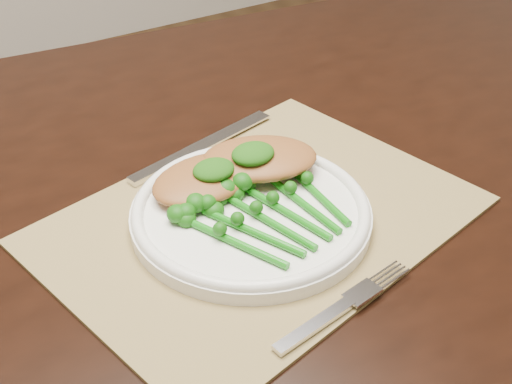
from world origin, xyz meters
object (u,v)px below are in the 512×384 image
dinner_plate (251,212)px  chicken_fillet_left (205,179)px  placemat (259,220)px  broccolini_bundle (278,216)px

dinner_plate → chicken_fillet_left: size_ratio=2.06×
placemat → broccolini_bundle: bearing=-92.7°
dinner_plate → chicken_fillet_left: (-0.02, 0.06, 0.02)m
placemat → chicken_fillet_left: size_ratio=3.53×
placemat → broccolini_bundle: broccolini_bundle is taller
placemat → dinner_plate: size_ratio=1.72×
dinner_plate → broccolini_bundle: broccolini_bundle is taller
chicken_fillet_left → placemat: bearing=-69.1°
dinner_plate → chicken_fillet_left: 0.07m
broccolini_bundle → placemat: bearing=87.3°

